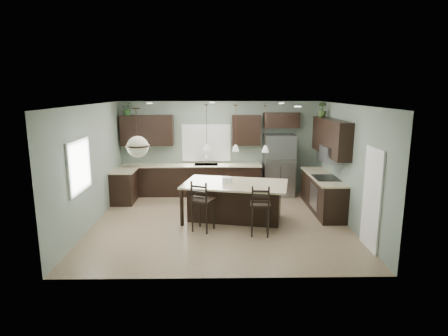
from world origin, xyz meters
The scene contains 31 objects.
ground centered at (0.00, 0.00, 0.00)m, with size 6.00×6.00×0.00m, color #9E8466.
pantry_door centered at (2.98, -1.55, 1.02)m, with size 0.04×0.82×2.04m, color white.
window_back centered at (-0.40, 2.73, 1.55)m, with size 1.35×0.02×1.00m, color white.
window_left centered at (-2.98, -0.80, 1.55)m, with size 0.02×1.10×1.00m, color white.
left_return_cabs centered at (-2.70, 1.70, 0.45)m, with size 0.60×0.90×0.90m, color black.
left_return_countertop centered at (-2.68, 1.70, 0.92)m, with size 0.66×0.96×0.04m, color #C4BD94.
back_lower_cabs centered at (-0.85, 2.45, 0.45)m, with size 4.20×0.60×0.90m, color black.
back_countertop centered at (-0.85, 2.43, 0.92)m, with size 4.20×0.66×0.04m, color #C4BD94.
sink_inset centered at (-0.40, 2.43, 0.94)m, with size 0.70×0.45×0.01m, color gray.
faucet centered at (-0.40, 2.40, 1.08)m, with size 0.02×0.02×0.28m, color silver.
back_upper_left centered at (-2.15, 2.58, 1.95)m, with size 1.55×0.34×0.90m, color black.
back_upper_right centered at (0.80, 2.58, 1.95)m, with size 0.85×0.34×0.90m, color black.
fridge_header centered at (1.85, 2.58, 2.25)m, with size 1.05×0.34×0.45m, color black.
right_lower_cabs centered at (2.70, 0.87, 0.45)m, with size 0.60×2.35×0.90m, color black.
right_countertop centered at (2.68, 0.87, 0.92)m, with size 0.66×2.35×0.04m, color #C4BD94.
cooktop centered at (2.68, 0.60, 0.94)m, with size 0.58×0.75×0.02m, color black.
wall_oven_front centered at (2.40, 0.60, 0.45)m, with size 0.01×0.72×0.60m, color gray.
right_upper_cabs centered at (2.83, 0.87, 1.95)m, with size 0.34×2.35×0.90m, color black.
microwave centered at (2.78, 0.60, 1.55)m, with size 0.40×0.75×0.40m, color gray.
refrigerator centered at (1.77, 2.38, 0.93)m, with size 0.90×0.74×1.85m, color gray.
kitchen_island centered at (0.37, 0.16, 0.46)m, with size 2.46×1.40×0.92m, color black.
serving_dish centered at (0.17, 0.20, 0.99)m, with size 0.24×0.24×0.14m, color silver.
bar_stool_left centered at (-0.38, -0.55, 0.59)m, with size 0.44×0.44×1.18m, color black.
bar_stool_right centered at (0.87, -0.81, 0.57)m, with size 0.42×0.42×1.14m, color black.
pendant_left centered at (-0.32, 0.31, 2.25)m, with size 0.17×0.17×1.10m, color white, non-canonical shape.
pendant_center centered at (0.37, 0.16, 2.25)m, with size 0.17×0.17×1.10m, color silver, non-canonical shape.
pendant_right centered at (1.05, 0.02, 2.25)m, with size 0.17×0.17×1.10m, color silver, non-canonical shape.
chandelier centered at (-1.59, -1.42, 2.32)m, with size 0.46×0.46×0.96m, color #F8F3CB, non-canonical shape.
plant_back_left centered at (-2.69, 2.55, 2.59)m, with size 0.34×0.29×0.37m, color #2A5926.
plant_right_wall centered at (2.80, 1.68, 2.60)m, with size 0.22×0.22×0.40m, color #355123.
room_shell centered at (0.00, 0.00, 1.70)m, with size 6.00×6.00×6.00m.
Camera 1 is at (-0.05, -8.56, 3.11)m, focal length 30.00 mm.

